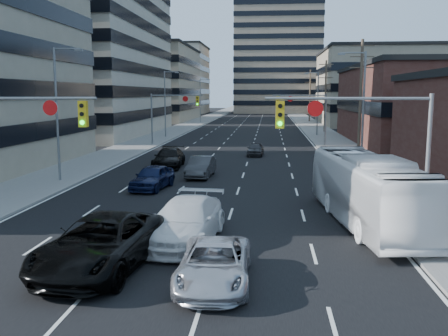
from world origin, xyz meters
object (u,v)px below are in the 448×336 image
sedan_blue (152,177)px  silver_suv (214,264)px  black_pickup (101,243)px  transit_bus (368,190)px  white_van (186,221)px

sedan_blue → silver_suv: bearing=-62.3°
black_pickup → sedan_blue: 14.54m
sedan_blue → transit_bus: bearing=-24.7°
white_van → sedan_blue: bearing=115.0°
transit_bus → sedan_blue: size_ratio=2.58×
black_pickup → transit_bus: size_ratio=0.56×
black_pickup → silver_suv: black_pickup is taller
black_pickup → sedan_blue: black_pickup is taller
white_van → sedan_blue: (-3.99, 11.08, -0.11)m
silver_suv → white_van: bearing=109.2°
transit_bus → sedan_blue: 14.07m
silver_suv → sedan_blue: bearing=108.7°
transit_bus → sedan_blue: transit_bus is taller
black_pickup → sedan_blue: size_ratio=1.45×
black_pickup → white_van: bearing=61.1°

